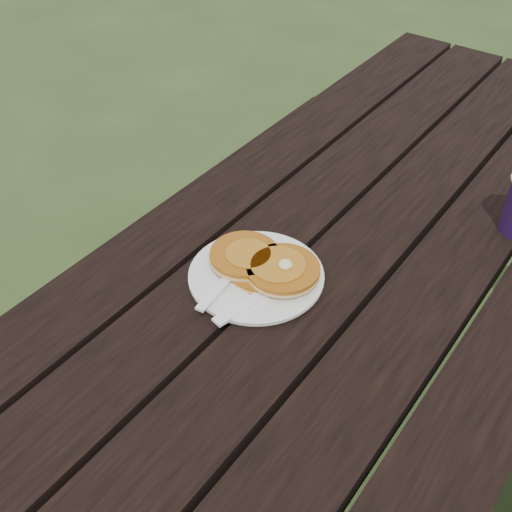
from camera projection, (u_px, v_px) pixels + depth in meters
The scene contains 6 objects.
ground at pixel (339, 457), 1.67m from camera, with size 60.00×60.00×0.00m, color #2B401B.
picnic_table at pixel (352, 366), 1.43m from camera, with size 1.36×1.80×0.75m.
plate at pixel (256, 276), 1.08m from camera, with size 0.22×0.22×0.01m, color white.
pancake_stack at pixel (265, 264), 1.08m from camera, with size 0.19×0.13×0.04m.
knife at pixel (259, 296), 1.04m from camera, with size 0.02×0.18×0.01m, color white.
fork at pixel (218, 289), 1.04m from camera, with size 0.03×0.16×0.01m, color white, non-canonical shape.
Camera 1 is at (0.37, -0.87, 1.49)m, focal length 45.00 mm.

